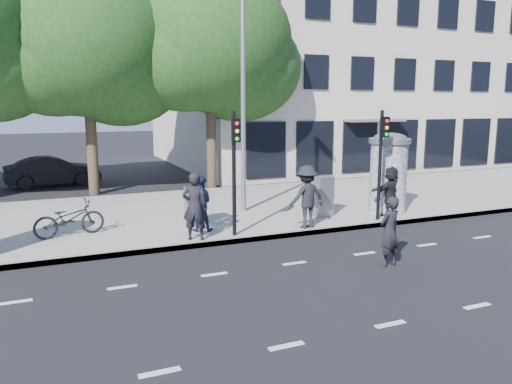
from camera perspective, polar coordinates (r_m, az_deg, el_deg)
name	(u,v)px	position (r m, az deg, el deg)	size (l,w,h in m)	color
ground	(325,283)	(10.86, 7.84, -10.23)	(120.00, 120.00, 0.00)	black
sidewalk	(214,210)	(17.44, -4.84, -2.09)	(40.00, 8.00, 0.15)	gray
curb	(259,238)	(13.85, 0.30, -5.30)	(40.00, 0.10, 0.16)	slate
lane_dash_near	(390,324)	(9.19, 15.09, -14.39)	(32.00, 0.12, 0.01)	silver
lane_dash_far	(294,263)	(12.01, 4.40, -8.13)	(32.00, 0.12, 0.01)	silver
ad_column_right	(388,171)	(17.17, 14.90, 2.36)	(1.36, 1.36, 2.65)	beige
traffic_pole_near	(235,161)	(13.44, -2.46, 3.59)	(0.22, 0.31, 3.40)	black
traffic_pole_far	(382,154)	(15.77, 14.15, 4.26)	(0.22, 0.31, 3.40)	black
street_lamp	(244,70)	(16.54, -1.41, 13.72)	(0.25, 0.93, 8.00)	slate
tree_near_left	(86,44)	(21.61, -18.86, 15.74)	(6.80, 6.80, 8.97)	#38281C
tree_center	(210,42)	(22.22, -5.29, 16.70)	(7.00, 7.00, 9.30)	#38281C
building	(329,68)	(33.57, 8.29, 13.86)	(20.30, 15.85, 12.00)	#B4AD97
ped_b	(195,206)	(13.33, -7.01, -1.62)	(0.67, 0.44, 1.82)	black
ped_c	(199,204)	(14.28, -6.51, -1.32)	(0.77, 0.60, 1.58)	#1A2442
ped_d	(307,197)	(14.60, 5.80, -0.54)	(1.19, 0.68, 1.84)	black
ped_f	(390,191)	(16.71, 15.08, 0.13)	(1.50, 0.54, 1.62)	black
man_road	(390,231)	(12.01, 15.02, -4.37)	(0.60, 0.39, 1.65)	black
bicycle	(69,219)	(14.57, -20.57, -2.86)	(1.89, 0.66, 0.99)	black
cabinet_left	(195,206)	(14.97, -6.95, -1.62)	(0.55, 0.40, 1.16)	gray
cabinet_right	(323,196)	(16.23, 7.61, -0.50)	(0.61, 0.45, 1.28)	slate
car_mid	(53,171)	(24.72, -22.21, 2.22)	(4.09, 1.43, 1.35)	black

